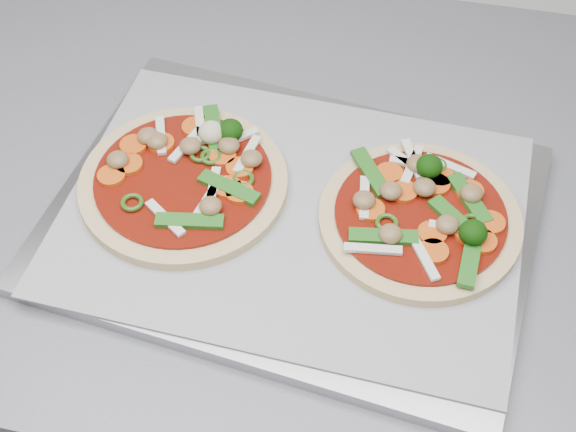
# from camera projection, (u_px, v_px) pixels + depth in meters

# --- Properties ---
(baking_tray) EXTENTS (0.45, 0.35, 0.01)m
(baking_tray) POSITION_uv_depth(u_px,v_px,m) (293.00, 218.00, 0.71)
(baking_tray) COLOR gray
(baking_tray) RESTS_ON countertop
(parchment) EXTENTS (0.41, 0.30, 0.00)m
(parchment) POSITION_uv_depth(u_px,v_px,m) (293.00, 212.00, 0.70)
(parchment) COLOR gray
(parchment) RESTS_ON baking_tray
(pizza_left) EXTENTS (0.20, 0.20, 0.03)m
(pizza_left) POSITION_uv_depth(u_px,v_px,m) (187.00, 177.00, 0.72)
(pizza_left) COLOR tan
(pizza_left) RESTS_ON parchment
(pizza_right) EXTENTS (0.19, 0.19, 0.03)m
(pizza_right) POSITION_uv_depth(u_px,v_px,m) (422.00, 215.00, 0.69)
(pizza_right) COLOR tan
(pizza_right) RESTS_ON parchment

